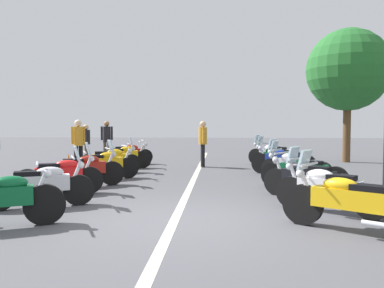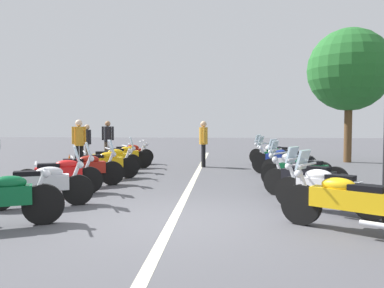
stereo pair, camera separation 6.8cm
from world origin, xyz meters
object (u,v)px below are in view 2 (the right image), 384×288
Objects in this scene: traffic_cone_0 at (69,163)px; roadside_tree_0 at (349,70)px; motorcycle_right_row_5 at (283,160)px; motorcycle_right_row_3 at (301,171)px; motorcycle_left_row_3 at (83,169)px; motorcycle_right_row_0 at (348,202)px; motorcycle_left_row_6 at (124,156)px; bystander_0 at (87,141)px; motorcycle_left_row_4 at (103,164)px; bystander_4 at (79,141)px; motorcycle_right_row_4 at (295,165)px; motorcycle_left_row_1 at (41,184)px; motorcycle_left_row_7 at (128,153)px; motorcycle_right_row_7 at (274,154)px; motorcycle_right_row_2 at (307,179)px; bystander_3 at (108,138)px; motorcycle_left_row_5 at (111,159)px; motorcycle_left_row_2 at (60,175)px; motorcycle_right_row_6 at (277,157)px; bystander_1 at (203,140)px; motorcycle_right_row_1 at (326,188)px.

roadside_tree_0 is (4.19, -10.55, 3.62)m from traffic_cone_0.
motorcycle_right_row_3 is at bearing 118.89° from motorcycle_right_row_5.
motorcycle_left_row_3 is 6.68m from motorcycle_right_row_0.
motorcycle_left_row_3 is 11.99m from roadside_tree_0.
motorcycle_left_row_6 is 3.35× the size of traffic_cone_0.
motorcycle_right_row_0 is 12.07m from bystander_0.
bystander_4 is at bearing 98.36° from motorcycle_left_row_4.
bystander_0 is (4.24, 7.59, 0.48)m from motorcycle_right_row_4.
motorcycle_left_row_1 is 13.59m from roadside_tree_0.
motorcycle_left_row_3 is at bearing 128.83° from roadside_tree_0.
bystander_4 is at bearing -49.08° from traffic_cone_0.
motorcycle_right_row_4 is 8.71m from bystander_0.
motorcycle_right_row_0 is (-3.83, -5.47, 0.00)m from motorcycle_left_row_3.
motorcycle_right_row_7 is (-0.02, -5.79, 0.02)m from motorcycle_left_row_7.
bystander_0 is (5.70, 7.49, 0.48)m from motorcycle_right_row_3.
motorcycle_left_row_3 is 4.12m from motorcycle_left_row_6.
motorcycle_right_row_4 reaches higher than motorcycle_left_row_6.
motorcycle_left_row_6 is 5.70m from motorcycle_right_row_5.
motorcycle_right_row_2 is 10.35m from bystander_3.
bystander_3 is 0.31× the size of roadside_tree_0.
bystander_4 is (0.47, 1.25, 0.59)m from motorcycle_left_row_5.
motorcycle_right_row_2 is at bearing 112.79° from motorcycle_right_row_3.
motorcycle_right_row_2 is (-0.11, -5.54, -0.01)m from motorcycle_left_row_2.
motorcycle_left_row_7 is 9.90m from roadside_tree_0.
motorcycle_right_row_6 reaches higher than motorcycle_left_row_6.
motorcycle_right_row_6 is (6.56, -5.46, 0.00)m from motorcycle_left_row_1.
traffic_cone_0 is 0.35× the size of bystander_1.
motorcycle_right_row_5 is at bearing -60.62° from motorcycle_right_row_3.
motorcycle_right_row_1 is at bearing -25.88° from motorcycle_left_row_1.
motorcycle_right_row_3 is (-2.79, -5.64, 0.00)m from motorcycle_left_row_5.
motorcycle_left_row_5 is 0.36× the size of roadside_tree_0.
motorcycle_right_row_0 is (-6.61, -5.56, 0.01)m from motorcycle_left_row_5.
motorcycle_left_row_3 is 1.12× the size of motorcycle_right_row_2.
motorcycle_left_row_2 is 6.75m from bystander_1.
motorcycle_right_row_7 reaches higher than motorcycle_left_row_1.
motorcycle_left_row_7 is at bearing -23.62° from motorcycle_right_row_0.
motorcycle_left_row_2 is at bearing 36.17° from motorcycle_right_row_2.
bystander_1 is at bearing 61.74° from bystander_4.
motorcycle_left_row_6 is 10.08m from roadside_tree_0.
bystander_1 is (8.70, 2.58, 0.55)m from motorcycle_right_row_0.
bystander_4 is at bearing 24.56° from motorcycle_right_row_5.
motorcycle_left_row_6 reaches higher than motorcycle_left_row_4.
roadside_tree_0 is at bearing -72.50° from motorcycle_right_row_1.
bystander_0 is at bearing 6.96° from traffic_cone_0.
bystander_3 is (6.56, 1.33, 0.57)m from motorcycle_left_row_3.
roadside_tree_0 is (9.76, -3.46, 3.45)m from motorcycle_right_row_1.
motorcycle_right_row_2 is 9.80m from roadside_tree_0.
motorcycle_right_row_3 is at bearing -55.48° from bystander_0.
motorcycle_left_row_2 is 8.79m from motorcycle_right_row_7.
motorcycle_left_row_5 is at bearing 69.02° from motorcycle_left_row_4.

